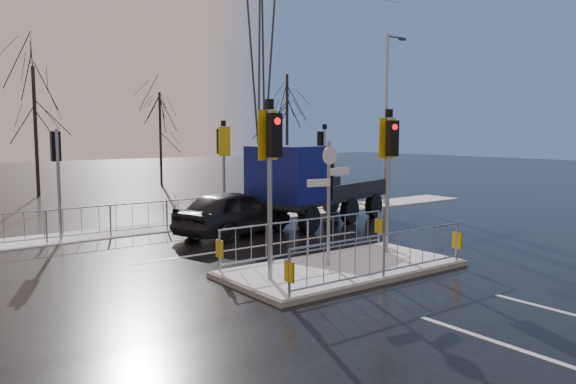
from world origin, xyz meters
TOP-DOWN VIEW (x-y plane):
  - ground at (0.00, 0.00)m, footprint 120.00×120.00m
  - snow_verge at (0.00, 8.60)m, footprint 30.00×2.00m
  - lane_markings at (0.00, -0.33)m, footprint 8.00×11.38m
  - traffic_island at (-0.01, 0.01)m, footprint 6.00×3.04m
  - far_kerb_fixtures at (0.29, 8.09)m, footprint 18.00×0.65m
  - car_far_lane at (0.47, 5.89)m, footprint 4.81×2.97m
  - flatbed_truck at (3.26, 5.76)m, footprint 6.77×4.05m
  - tree_far_a at (-2.00, 22.00)m, footprint 3.75×3.75m
  - tree_far_b at (6.00, 24.00)m, footprint 3.25×3.25m
  - tree_far_c at (14.00, 21.00)m, footprint 4.00×4.00m
  - street_lamp_right at (10.57, 8.50)m, footprint 1.25×0.18m
  - pylon_wires at (16.88, 30.00)m, footprint 70.00×2.38m

SIDE VIEW (x-z plane):
  - ground at x=0.00m, z-range 0.00..0.00m
  - lane_markings at x=0.00m, z-range 0.00..0.01m
  - snow_verge at x=0.00m, z-range 0.00..0.04m
  - traffic_island at x=-0.01m, z-range -1.68..2.47m
  - car_far_lane at x=0.47m, z-range 0.00..1.53m
  - far_kerb_fixtures at x=0.29m, z-range -0.90..2.93m
  - flatbed_truck at x=3.26m, z-range 0.09..3.05m
  - tree_far_b at x=6.00m, z-range 1.11..7.25m
  - street_lamp_right at x=10.57m, z-range 0.39..8.39m
  - tree_far_a at x=-2.00m, z-range 1.28..8.36m
  - tree_far_c at x=14.00m, z-range 1.37..8.92m
  - pylon_wires at x=16.88m, z-range 1.05..21.02m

